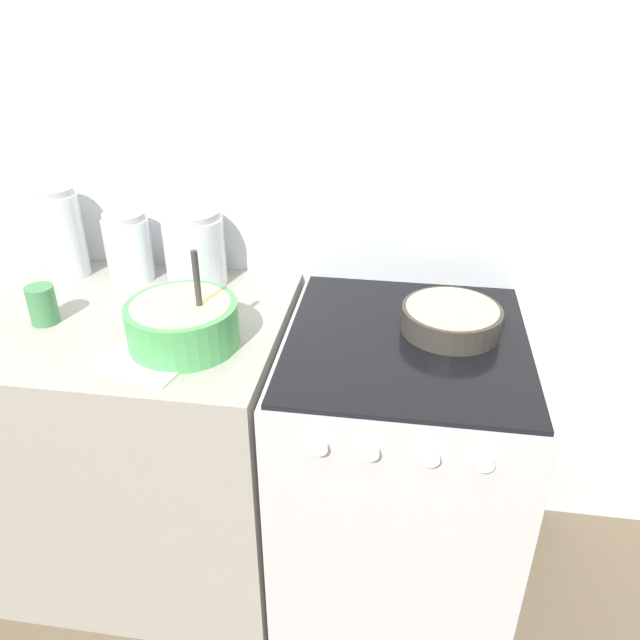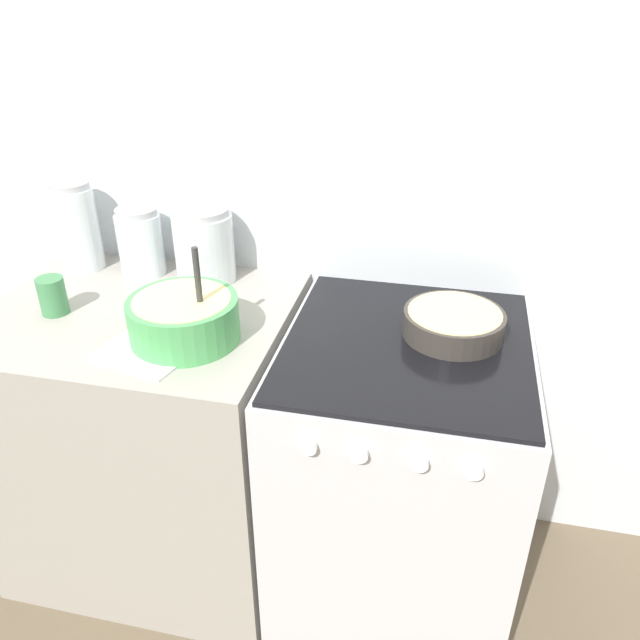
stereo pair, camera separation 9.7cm
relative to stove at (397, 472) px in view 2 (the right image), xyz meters
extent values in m
cube|color=silver|center=(-0.33, 0.37, 0.76)|extent=(4.67, 0.05, 2.40)
cube|color=#9E998E|center=(-0.75, 0.00, 0.00)|extent=(0.84, 0.70, 0.88)
cube|color=silver|center=(0.00, 0.00, -0.01)|extent=(0.64, 0.70, 0.87)
cube|color=black|center=(0.00, 0.00, 0.44)|extent=(0.61, 0.67, 0.01)
cylinder|color=white|center=(-0.18, -0.36, 0.36)|extent=(0.04, 0.02, 0.04)
cylinder|color=white|center=(-0.06, -0.36, 0.36)|extent=(0.04, 0.02, 0.04)
cylinder|color=white|center=(0.06, -0.36, 0.36)|extent=(0.04, 0.02, 0.04)
cylinder|color=white|center=(0.18, -0.36, 0.36)|extent=(0.04, 0.02, 0.04)
cylinder|color=#4CA559|center=(-0.56, -0.11, 0.50)|extent=(0.28, 0.28, 0.11)
cylinder|color=#EFDB8C|center=(-0.56, -0.11, 0.53)|extent=(0.24, 0.24, 0.06)
cylinder|color=#333333|center=(-0.51, -0.11, 0.58)|extent=(0.02, 0.02, 0.24)
cylinder|color=#38332D|center=(0.11, 0.06, 0.47)|extent=(0.26, 0.26, 0.07)
cylinder|color=#EFDB8C|center=(0.11, 0.06, 0.48)|extent=(0.24, 0.24, 0.06)
cylinder|color=silver|center=(-1.05, 0.24, 0.57)|extent=(0.13, 0.13, 0.25)
cylinder|color=silver|center=(-1.05, 0.24, 0.52)|extent=(0.12, 0.12, 0.15)
cylinder|color=#B2B2B7|center=(-1.05, 0.24, 0.71)|extent=(0.12, 0.12, 0.02)
cylinder|color=silver|center=(-0.84, 0.24, 0.54)|extent=(0.14, 0.14, 0.19)
cylinder|color=white|center=(-0.84, 0.24, 0.50)|extent=(0.12, 0.12, 0.11)
cylinder|color=#B2B2B7|center=(-0.84, 0.24, 0.64)|extent=(0.12, 0.12, 0.02)
cylinder|color=silver|center=(-0.64, 0.24, 0.54)|extent=(0.18, 0.18, 0.20)
cylinder|color=red|center=(-0.64, 0.24, 0.50)|extent=(0.16, 0.16, 0.12)
cylinder|color=#B2B2B7|center=(-0.64, 0.24, 0.66)|extent=(0.16, 0.16, 0.02)
cylinder|color=#3F7F4C|center=(-0.96, -0.06, 0.49)|extent=(0.07, 0.07, 0.10)
cube|color=white|center=(-0.62, -0.16, 0.44)|extent=(0.28, 0.30, 0.01)
camera|label=1|loc=(-0.02, -1.39, 1.26)|focal=35.00mm
camera|label=2|loc=(0.08, -1.37, 1.26)|focal=35.00mm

